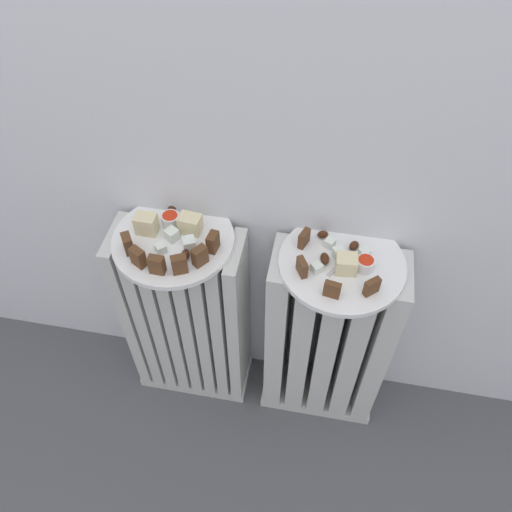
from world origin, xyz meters
TOP-DOWN VIEW (x-y plane):
  - ground_plane at (0.00, 0.00)m, footprint 6.00×6.00m
  - radiator_left at (-0.18, 0.28)m, footprint 0.30×0.13m
  - radiator_right at (0.18, 0.28)m, footprint 0.30×0.13m
  - plate_left at (-0.18, 0.28)m, footprint 0.26×0.26m
  - plate_right at (0.18, 0.28)m, footprint 0.26×0.26m
  - dark_cake_slice_left_0 at (-0.25, 0.23)m, footprint 0.03×0.04m
  - dark_cake_slice_left_1 at (-0.22, 0.20)m, footprint 0.04×0.03m
  - dark_cake_slice_left_2 at (-0.18, 0.19)m, footprint 0.03×0.02m
  - dark_cake_slice_left_3 at (-0.14, 0.20)m, footprint 0.03×0.03m
  - dark_cake_slice_left_4 at (-0.10, 0.23)m, footprint 0.03×0.03m
  - dark_cake_slice_left_5 at (-0.09, 0.27)m, footprint 0.02×0.03m
  - marble_cake_slice_left_0 at (-0.14, 0.31)m, footprint 0.05×0.04m
  - marble_cake_slice_left_1 at (-0.23, 0.29)m, footprint 0.04×0.03m
  - turkish_delight_left_0 at (-0.18, 0.28)m, footprint 0.03×0.03m
  - turkish_delight_left_1 at (-0.19, 0.24)m, footprint 0.03×0.03m
  - turkish_delight_left_2 at (-0.13, 0.26)m, footprint 0.03×0.03m
  - medjool_date_left_0 at (-0.14, 0.23)m, footprint 0.02×0.03m
  - medjool_date_left_1 at (-0.20, 0.36)m, footprint 0.03×0.03m
  - jam_bowl_left at (-0.19, 0.32)m, footprint 0.04×0.04m
  - dark_cake_slice_right_0 at (0.09, 0.31)m, footprint 0.02×0.03m
  - dark_cake_slice_right_1 at (0.10, 0.24)m, footprint 0.03×0.03m
  - dark_cake_slice_right_2 at (0.16, 0.19)m, footprint 0.03×0.02m
  - dark_cake_slice_right_3 at (0.23, 0.21)m, footprint 0.03×0.03m
  - marble_cake_slice_right_0 at (0.18, 0.26)m, footprint 0.04×0.04m
  - turkish_delight_right_0 at (0.22, 0.30)m, footprint 0.03×0.03m
  - turkish_delight_right_1 at (0.15, 0.32)m, footprint 0.02×0.02m
  - turkish_delight_right_2 at (0.17, 0.29)m, footprint 0.03×0.03m
  - turkish_delight_right_3 at (0.13, 0.25)m, footprint 0.03×0.03m
  - medjool_date_right_0 at (0.13, 0.34)m, footprint 0.03×0.02m
  - medjool_date_right_1 at (0.19, 0.32)m, footprint 0.03×0.03m
  - medjool_date_right_2 at (0.14, 0.27)m, footprint 0.02×0.03m
  - jam_bowl_right at (0.22, 0.27)m, footprint 0.04×0.04m
  - fork at (0.18, 0.28)m, footprint 0.06×0.08m

SIDE VIEW (x-z plane):
  - ground_plane at x=0.00m, z-range 0.00..0.00m
  - radiator_left at x=-0.18m, z-range 0.00..0.58m
  - radiator_right at x=0.18m, z-range 0.00..0.58m
  - plate_left at x=-0.18m, z-range 0.58..0.59m
  - plate_right at x=0.18m, z-range 0.58..0.59m
  - fork at x=0.18m, z-range 0.59..0.60m
  - medjool_date_left_1 at x=-0.20m, z-range 0.59..0.61m
  - medjool_date_left_0 at x=-0.14m, z-range 0.59..0.61m
  - medjool_date_right_0 at x=0.13m, z-range 0.59..0.61m
  - medjool_date_right_1 at x=0.19m, z-range 0.59..0.61m
  - medjool_date_right_2 at x=0.14m, z-range 0.59..0.61m
  - turkish_delight_right_1 at x=0.15m, z-range 0.59..0.61m
  - turkish_delight_right_3 at x=0.13m, z-range 0.59..0.61m
  - turkish_delight_right_0 at x=0.22m, z-range 0.59..0.61m
  - turkish_delight_left_1 at x=-0.19m, z-range 0.59..0.61m
  - turkish_delight_right_2 at x=0.17m, z-range 0.59..0.61m
  - turkish_delight_left_0 at x=-0.18m, z-range 0.59..0.62m
  - turkish_delight_left_2 at x=-0.13m, z-range 0.59..0.62m
  - jam_bowl_right at x=0.22m, z-range 0.59..0.62m
  - jam_bowl_left at x=-0.19m, z-range 0.59..0.62m
  - dark_cake_slice_right_0 at x=0.09m, z-range 0.59..0.63m
  - dark_cake_slice_right_1 at x=0.10m, z-range 0.59..0.63m
  - dark_cake_slice_right_2 at x=0.16m, z-range 0.59..0.63m
  - dark_cake_slice_right_3 at x=0.23m, z-range 0.59..0.63m
  - marble_cake_slice_right_0 at x=0.18m, z-range 0.59..0.63m
  - marble_cake_slice_left_0 at x=-0.14m, z-range 0.59..0.63m
  - dark_cake_slice_left_0 at x=-0.25m, z-range 0.59..0.63m
  - dark_cake_slice_left_1 at x=-0.22m, z-range 0.59..0.63m
  - dark_cake_slice_left_2 at x=-0.18m, z-range 0.59..0.63m
  - dark_cake_slice_left_3 at x=-0.14m, z-range 0.59..0.63m
  - dark_cake_slice_left_4 at x=-0.10m, z-range 0.59..0.63m
  - dark_cake_slice_left_5 at x=-0.09m, z-range 0.59..0.63m
  - marble_cake_slice_left_1 at x=-0.23m, z-range 0.59..0.64m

